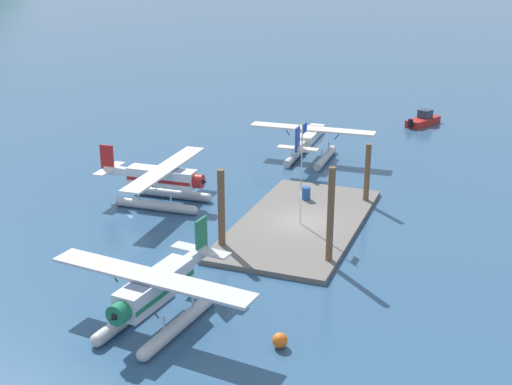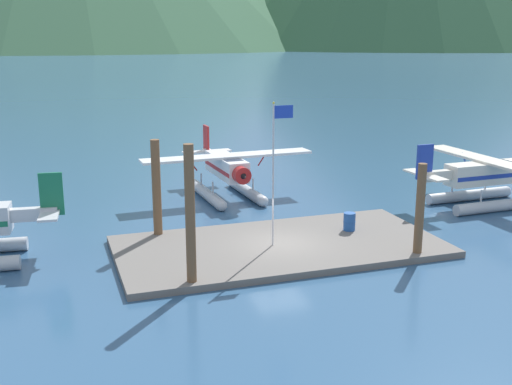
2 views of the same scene
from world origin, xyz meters
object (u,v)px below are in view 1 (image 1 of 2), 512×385
(boat_red_open_se, at_px, (424,120))
(seaplane_cream_stbd_fwd, at_px, (311,142))
(mooring_buoy, at_px, (280,340))
(flagpole, at_px, (302,162))
(seaplane_silver_port_fwd, at_px, (155,294))
(seaplane_white_bow_centre, at_px, (163,182))
(fuel_drum, at_px, (306,193))

(boat_red_open_se, bearing_deg, seaplane_cream_stbd_fwd, 155.19)
(mooring_buoy, distance_m, boat_red_open_se, 43.08)
(flagpole, relative_size, seaplane_silver_port_fwd, 0.62)
(seaplane_white_bow_centre, bearing_deg, seaplane_cream_stbd_fwd, -25.98)
(seaplane_silver_port_fwd, distance_m, seaplane_cream_stbd_fwd, 27.78)
(flagpole, xyz_separation_m, mooring_buoy, (-13.46, -3.21, -3.97))
(seaplane_white_bow_centre, bearing_deg, seaplane_silver_port_fwd, -153.13)
(flagpole, bearing_deg, mooring_buoy, -166.60)
(seaplane_cream_stbd_fwd, bearing_deg, boat_red_open_se, -24.81)
(fuel_drum, bearing_deg, seaplane_silver_port_fwd, 173.87)
(flagpole, distance_m, seaplane_cream_stbd_fwd, 14.80)
(fuel_drum, bearing_deg, flagpole, -167.67)
(fuel_drum, height_order, seaplane_cream_stbd_fwd, seaplane_cream_stbd_fwd)
(seaplane_silver_port_fwd, bearing_deg, seaplane_cream_stbd_fwd, 1.39)
(mooring_buoy, xyz_separation_m, seaplane_cream_stbd_fwd, (27.57, 6.72, 1.23))
(flagpole, xyz_separation_m, boat_red_open_se, (29.62, -3.65, -3.83))
(seaplane_cream_stbd_fwd, distance_m, boat_red_open_se, 17.12)
(seaplane_white_bow_centre, xyz_separation_m, seaplane_cream_stbd_fwd, (13.48, -6.57, 0.00))
(fuel_drum, height_order, seaplane_silver_port_fwd, seaplane_silver_port_fwd)
(seaplane_cream_stbd_fwd, relative_size, boat_red_open_se, 2.28)
(mooring_buoy, height_order, seaplane_silver_port_fwd, seaplane_silver_port_fwd)
(mooring_buoy, distance_m, seaplane_white_bow_centre, 19.41)
(fuel_drum, relative_size, mooring_buoy, 1.27)
(flagpole, relative_size, fuel_drum, 7.39)
(seaplane_white_bow_centre, bearing_deg, fuel_drum, -68.66)
(seaplane_cream_stbd_fwd, xyz_separation_m, boat_red_open_se, (15.51, -7.17, -1.09))
(mooring_buoy, relative_size, seaplane_cream_stbd_fwd, 0.07)
(seaplane_white_bow_centre, bearing_deg, mooring_buoy, -136.68)
(boat_red_open_se, bearing_deg, fuel_drum, 169.79)
(fuel_drum, height_order, boat_red_open_se, boat_red_open_se)
(mooring_buoy, bearing_deg, boat_red_open_se, -0.59)
(fuel_drum, relative_size, seaplane_silver_port_fwd, 0.08)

